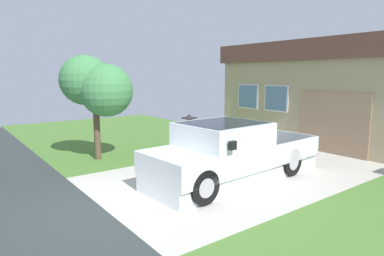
{
  "coord_description": "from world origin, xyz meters",
  "views": [
    {
      "loc": [
        6.61,
        -2.56,
        2.83
      ],
      "look_at": [
        -0.75,
        3.0,
        1.36
      ],
      "focal_mm": 31.09,
      "sensor_mm": 36.0,
      "label": 1
    }
  ],
  "objects_px": {
    "person_with_hat": "(189,137)",
    "pickup_truck": "(226,155)",
    "house_with_garage": "(366,92)",
    "front_yard_tree": "(96,86)",
    "handbag": "(185,168)"
  },
  "relations": [
    {
      "from": "front_yard_tree",
      "to": "pickup_truck",
      "type": "bearing_deg",
      "value": 21.71
    },
    {
      "from": "person_with_hat",
      "to": "pickup_truck",
      "type": "bearing_deg",
      "value": -21.52
    },
    {
      "from": "pickup_truck",
      "to": "house_with_garage",
      "type": "bearing_deg",
      "value": -89.62
    },
    {
      "from": "person_with_hat",
      "to": "house_with_garage",
      "type": "distance_m",
      "value": 8.83
    },
    {
      "from": "house_with_garage",
      "to": "front_yard_tree",
      "type": "relative_size",
      "value": 3.14
    },
    {
      "from": "person_with_hat",
      "to": "front_yard_tree",
      "type": "height_order",
      "value": "front_yard_tree"
    },
    {
      "from": "person_with_hat",
      "to": "front_yard_tree",
      "type": "xyz_separation_m",
      "value": [
        -2.91,
        -1.68,
        1.48
      ]
    },
    {
      "from": "pickup_truck",
      "to": "handbag",
      "type": "bearing_deg",
      "value": 13.04
    },
    {
      "from": "pickup_truck",
      "to": "house_with_garage",
      "type": "relative_size",
      "value": 0.49
    },
    {
      "from": "pickup_truck",
      "to": "house_with_garage",
      "type": "xyz_separation_m",
      "value": [
        -0.52,
        8.61,
        1.4
      ]
    },
    {
      "from": "front_yard_tree",
      "to": "handbag",
      "type": "bearing_deg",
      "value": 23.97
    },
    {
      "from": "pickup_truck",
      "to": "handbag",
      "type": "xyz_separation_m",
      "value": [
        -1.32,
        -0.38,
        -0.59
      ]
    },
    {
      "from": "pickup_truck",
      "to": "person_with_hat",
      "type": "relative_size",
      "value": 3.21
    },
    {
      "from": "handbag",
      "to": "house_with_garage",
      "type": "xyz_separation_m",
      "value": [
        0.8,
        9.0,
        1.98
      ]
    },
    {
      "from": "handbag",
      "to": "front_yard_tree",
      "type": "distance_m",
      "value": 4.12
    }
  ]
}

